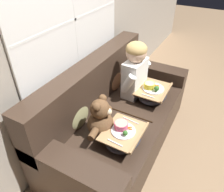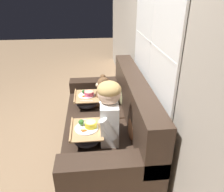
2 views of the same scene
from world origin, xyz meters
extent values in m
plane|color=#8E7051|center=(0.00, 0.00, 0.00)|extent=(14.00, 14.00, 0.00)
cube|color=#A89E8E|center=(0.00, 0.55, 1.30)|extent=(8.00, 0.05, 2.60)
cube|color=white|center=(0.00, 0.51, 1.38)|extent=(1.54, 0.02, 1.28)
cube|color=black|center=(0.00, 0.51, 1.38)|extent=(1.49, 0.01, 1.23)
cube|color=white|center=(0.00, 0.50, 1.38)|extent=(0.02, 0.02, 1.23)
cube|color=white|center=(0.00, 0.50, 1.38)|extent=(1.49, 0.02, 0.02)
cube|color=#38281E|center=(0.00, 0.00, 0.23)|extent=(1.97, 0.94, 0.46)
cube|color=#38281E|center=(0.00, 0.36, 0.72)|extent=(1.97, 0.22, 0.51)
cube|color=#38281E|center=(-0.87, 0.00, 0.55)|extent=(0.22, 0.94, 0.17)
cube|color=#38281E|center=(0.87, 0.00, 0.55)|extent=(0.22, 0.94, 0.17)
cube|color=black|center=(0.00, -0.02, 0.46)|extent=(0.01, 0.68, 0.01)
ellipsoid|color=#B2754C|center=(0.38, 0.29, 0.63)|extent=(0.34, 0.17, 0.36)
ellipsoid|color=#898456|center=(-0.38, 0.29, 0.63)|extent=(0.35, 0.17, 0.36)
cube|color=white|center=(0.38, 0.02, 0.68)|extent=(0.33, 0.20, 0.44)
sphere|color=beige|center=(0.38, 0.02, 1.00)|extent=(0.23, 0.23, 0.23)
ellipsoid|color=tan|center=(0.38, 0.02, 1.03)|extent=(0.23, 0.23, 0.16)
cylinder|color=white|center=(0.19, 0.02, 0.71)|extent=(0.09, 0.18, 0.24)
cylinder|color=white|center=(0.57, -0.01, 0.71)|extent=(0.09, 0.18, 0.24)
sphere|color=brown|center=(-0.38, 0.02, 0.59)|extent=(0.25, 0.25, 0.25)
sphere|color=brown|center=(-0.38, 0.02, 0.77)|extent=(0.18, 0.18, 0.18)
sphere|color=brown|center=(-0.45, 0.01, 0.84)|extent=(0.07, 0.07, 0.07)
sphere|color=brown|center=(-0.32, 0.03, 0.84)|extent=(0.07, 0.07, 0.07)
sphere|color=beige|center=(-0.37, -0.05, 0.76)|extent=(0.06, 0.06, 0.06)
sphere|color=black|center=(-0.37, -0.07, 0.76)|extent=(0.02, 0.02, 0.02)
cylinder|color=brown|center=(-0.54, 0.00, 0.61)|extent=(0.13, 0.08, 0.06)
cylinder|color=brown|center=(-0.22, 0.05, 0.61)|extent=(0.13, 0.08, 0.06)
cylinder|color=brown|center=(-0.42, -0.11, 0.49)|extent=(0.08, 0.12, 0.06)
cylinder|color=brown|center=(-0.31, -0.09, 0.49)|extent=(0.08, 0.12, 0.06)
ellipsoid|color=#2D2D38|center=(0.38, -0.21, 0.53)|extent=(0.40, 0.32, 0.13)
cube|color=tan|center=(0.38, -0.21, 0.60)|extent=(0.42, 0.33, 0.01)
cube|color=tan|center=(0.38, -0.37, 0.61)|extent=(0.42, 0.02, 0.02)
cylinder|color=silver|center=(0.38, -0.21, 0.61)|extent=(0.24, 0.24, 0.01)
cylinder|color=yellow|center=(0.37, -0.17, 0.65)|extent=(0.12, 0.12, 0.06)
cylinder|color=#E5D189|center=(0.37, -0.17, 0.67)|extent=(0.11, 0.11, 0.01)
sphere|color=#38702D|center=(0.33, -0.26, 0.66)|extent=(0.06, 0.06, 0.06)
cylinder|color=#7A9E56|center=(0.33, -0.26, 0.63)|extent=(0.02, 0.02, 0.03)
cylinder|color=orange|center=(0.43, -0.24, 0.62)|extent=(0.02, 0.05, 0.01)
cylinder|color=orange|center=(0.45, -0.23, 0.62)|extent=(0.03, 0.05, 0.01)
cube|color=silver|center=(0.22, -0.21, 0.61)|extent=(0.01, 0.14, 0.01)
ellipsoid|color=#2D2D38|center=(-0.38, -0.21, 0.53)|extent=(0.39, 0.32, 0.13)
cube|color=tan|center=(-0.38, -0.21, 0.60)|extent=(0.40, 0.33, 0.01)
cube|color=tan|center=(-0.38, -0.37, 0.61)|extent=(0.40, 0.02, 0.02)
cylinder|color=silver|center=(-0.38, -0.21, 0.61)|extent=(0.22, 0.22, 0.01)
cylinder|color=#D64C70|center=(-0.36, -0.18, 0.65)|extent=(0.12, 0.12, 0.06)
cylinder|color=#E5D189|center=(-0.36, -0.18, 0.67)|extent=(0.11, 0.11, 0.01)
sphere|color=#38702D|center=(-0.43, -0.25, 0.65)|extent=(0.04, 0.04, 0.04)
cylinder|color=#7A9E56|center=(-0.43, -0.25, 0.62)|extent=(0.02, 0.02, 0.02)
cylinder|color=orange|center=(-0.35, -0.25, 0.62)|extent=(0.02, 0.05, 0.01)
cylinder|color=orange|center=(-0.33, -0.24, 0.62)|extent=(0.03, 0.05, 0.01)
cube|color=silver|center=(-0.54, -0.21, 0.61)|extent=(0.02, 0.14, 0.01)
cube|color=silver|center=(-0.23, -0.21, 0.61)|extent=(0.03, 0.17, 0.01)
camera|label=1|loc=(-1.64, -0.78, 1.98)|focal=35.00mm
camera|label=2|loc=(2.25, -0.14, 1.90)|focal=35.00mm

